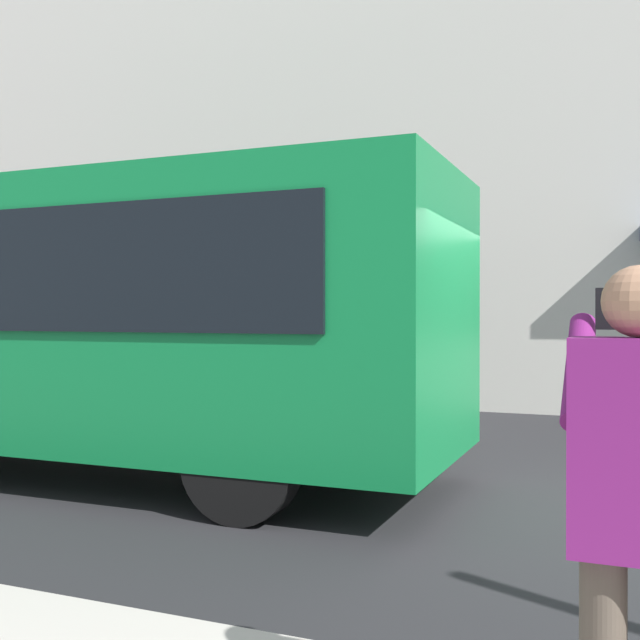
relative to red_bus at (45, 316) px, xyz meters
The scene contains 4 objects.
ground_plane 5.09m from the red_bus, behind, with size 60.00×60.00×0.00m, color #232326.
building_facade_far 9.59m from the red_bus, 124.14° to the right, with size 28.00×1.55×12.00m.
red_bus is the anchor object (origin of this frame).
pedestrian_photographer 7.21m from the red_bus, 146.03° to the left, with size 0.53×0.52×1.70m.
Camera 1 is at (-1.13, 6.78, 1.70)m, focal length 42.22 mm.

